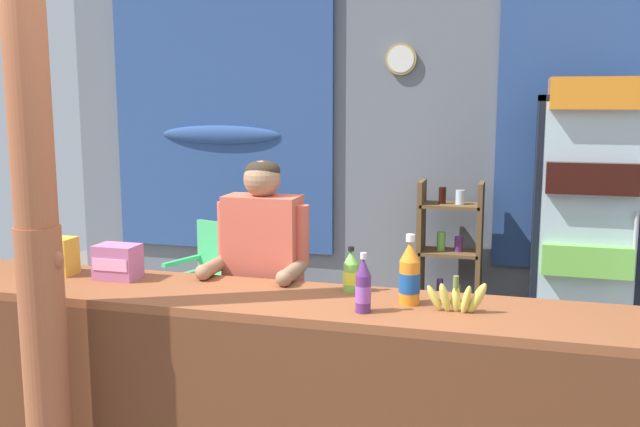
{
  "coord_description": "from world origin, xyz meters",
  "views": [
    {
      "loc": [
        0.98,
        -2.5,
        1.82
      ],
      "look_at": [
        0.06,
        0.74,
        1.27
      ],
      "focal_mm": 39.98,
      "sensor_mm": 36.0,
      "label": 1
    }
  ],
  "objects_px": {
    "drink_fridge": "(585,210)",
    "banana_bunch": "(458,298)",
    "stall_counter": "(267,381)",
    "soda_bottle_grape_soda": "(363,287)",
    "bottle_shelf_rack": "(449,257)",
    "snack_box_choco_powder": "(53,256)",
    "timber_post": "(38,239)",
    "soda_bottle_orange_soda": "(410,275)",
    "soda_bottle_lime_soda": "(351,273)",
    "plastic_lawn_chair": "(208,271)",
    "snack_box_wafer": "(118,262)",
    "shopkeeper": "(263,269)"
  },
  "relations": [
    {
      "from": "bottle_shelf_rack",
      "to": "snack_box_choco_powder",
      "type": "relative_size",
      "value": 5.34
    },
    {
      "from": "stall_counter",
      "to": "snack_box_choco_powder",
      "type": "xyz_separation_m",
      "value": [
        -1.22,
        0.2,
        0.45
      ]
    },
    {
      "from": "soda_bottle_orange_soda",
      "to": "snack_box_wafer",
      "type": "xyz_separation_m",
      "value": [
        -1.45,
        0.04,
        -0.05
      ]
    },
    {
      "from": "drink_fridge",
      "to": "banana_bunch",
      "type": "distance_m",
      "value": 2.27
    },
    {
      "from": "stall_counter",
      "to": "soda_bottle_orange_soda",
      "type": "xyz_separation_m",
      "value": [
        0.6,
        0.16,
        0.48
      ]
    },
    {
      "from": "shopkeeper",
      "to": "banana_bunch",
      "type": "bearing_deg",
      "value": -23.87
    },
    {
      "from": "plastic_lawn_chair",
      "to": "snack_box_wafer",
      "type": "height_order",
      "value": "snack_box_wafer"
    },
    {
      "from": "timber_post",
      "to": "snack_box_choco_powder",
      "type": "height_order",
      "value": "timber_post"
    },
    {
      "from": "soda_bottle_grape_soda",
      "to": "timber_post",
      "type": "bearing_deg",
      "value": -166.42
    },
    {
      "from": "bottle_shelf_rack",
      "to": "banana_bunch",
      "type": "xyz_separation_m",
      "value": [
        0.27,
        -2.44,
        0.37
      ]
    },
    {
      "from": "timber_post",
      "to": "soda_bottle_orange_soda",
      "type": "height_order",
      "value": "timber_post"
    },
    {
      "from": "banana_bunch",
      "to": "soda_bottle_orange_soda",
      "type": "bearing_deg",
      "value": 163.91
    },
    {
      "from": "soda_bottle_orange_soda",
      "to": "soda_bottle_lime_soda",
      "type": "relative_size",
      "value": 1.45
    },
    {
      "from": "timber_post",
      "to": "soda_bottle_grape_soda",
      "type": "distance_m",
      "value": 1.37
    },
    {
      "from": "stall_counter",
      "to": "bottle_shelf_rack",
      "type": "relative_size",
      "value": 2.98
    },
    {
      "from": "timber_post",
      "to": "shopkeeper",
      "type": "relative_size",
      "value": 1.71
    },
    {
      "from": "plastic_lawn_chair",
      "to": "banana_bunch",
      "type": "height_order",
      "value": "banana_bunch"
    },
    {
      "from": "soda_bottle_grape_soda",
      "to": "snack_box_choco_powder",
      "type": "distance_m",
      "value": 1.66
    },
    {
      "from": "bottle_shelf_rack",
      "to": "shopkeeper",
      "type": "bearing_deg",
      "value": -111.19
    },
    {
      "from": "snack_box_choco_powder",
      "to": "timber_post",
      "type": "bearing_deg",
      "value": -58.35
    },
    {
      "from": "timber_post",
      "to": "soda_bottle_lime_soda",
      "type": "xyz_separation_m",
      "value": [
        1.2,
        0.62,
        -0.21
      ]
    },
    {
      "from": "stall_counter",
      "to": "soda_bottle_orange_soda",
      "type": "height_order",
      "value": "soda_bottle_orange_soda"
    },
    {
      "from": "soda_bottle_grape_soda",
      "to": "soda_bottle_orange_soda",
      "type": "bearing_deg",
      "value": 45.67
    },
    {
      "from": "snack_box_wafer",
      "to": "banana_bunch",
      "type": "xyz_separation_m",
      "value": [
        1.66,
        -0.11,
        -0.02
      ]
    },
    {
      "from": "drink_fridge",
      "to": "plastic_lawn_chair",
      "type": "relative_size",
      "value": 2.27
    },
    {
      "from": "stall_counter",
      "to": "soda_bottle_grape_soda",
      "type": "height_order",
      "value": "soda_bottle_grape_soda"
    },
    {
      "from": "soda_bottle_lime_soda",
      "to": "snack_box_choco_powder",
      "type": "bearing_deg",
      "value": -176.69
    },
    {
      "from": "soda_bottle_lime_soda",
      "to": "snack_box_choco_powder",
      "type": "height_order",
      "value": "soda_bottle_lime_soda"
    },
    {
      "from": "stall_counter",
      "to": "shopkeeper",
      "type": "distance_m",
      "value": 0.7
    },
    {
      "from": "snack_box_choco_powder",
      "to": "plastic_lawn_chair",
      "type": "bearing_deg",
      "value": 91.72
    },
    {
      "from": "plastic_lawn_chair",
      "to": "soda_bottle_grape_soda",
      "type": "relative_size",
      "value": 3.4
    },
    {
      "from": "shopkeeper",
      "to": "bottle_shelf_rack",
      "type": "bearing_deg",
      "value": 68.81
    },
    {
      "from": "timber_post",
      "to": "snack_box_wafer",
      "type": "bearing_deg",
      "value": 85.91
    },
    {
      "from": "snack_box_choco_powder",
      "to": "banana_bunch",
      "type": "relative_size",
      "value": 0.84
    },
    {
      "from": "stall_counter",
      "to": "soda_bottle_lime_soda",
      "type": "height_order",
      "value": "soda_bottle_lime_soda"
    },
    {
      "from": "drink_fridge",
      "to": "plastic_lawn_chair",
      "type": "bearing_deg",
      "value": -177.28
    },
    {
      "from": "timber_post",
      "to": "plastic_lawn_chair",
      "type": "relative_size",
      "value": 3.0
    },
    {
      "from": "soda_bottle_lime_soda",
      "to": "snack_box_wafer",
      "type": "distance_m",
      "value": 1.16
    },
    {
      "from": "timber_post",
      "to": "soda_bottle_orange_soda",
      "type": "bearing_deg",
      "value": 18.21
    },
    {
      "from": "timber_post",
      "to": "soda_bottle_orange_soda",
      "type": "distance_m",
      "value": 1.58
    },
    {
      "from": "plastic_lawn_chair",
      "to": "soda_bottle_lime_soda",
      "type": "xyz_separation_m",
      "value": [
        1.58,
        -1.85,
        0.54
      ]
    },
    {
      "from": "snack_box_wafer",
      "to": "shopkeeper",
      "type": "bearing_deg",
      "value": 29.35
    },
    {
      "from": "stall_counter",
      "to": "banana_bunch",
      "type": "relative_size",
      "value": 13.39
    },
    {
      "from": "bottle_shelf_rack",
      "to": "snack_box_wafer",
      "type": "height_order",
      "value": "bottle_shelf_rack"
    },
    {
      "from": "soda_bottle_lime_soda",
      "to": "snack_box_wafer",
      "type": "height_order",
      "value": "soda_bottle_lime_soda"
    },
    {
      "from": "drink_fridge",
      "to": "snack_box_choco_powder",
      "type": "height_order",
      "value": "drink_fridge"
    },
    {
      "from": "shopkeeper",
      "to": "snack_box_wafer",
      "type": "relative_size",
      "value": 7.23
    },
    {
      "from": "stall_counter",
      "to": "bottle_shelf_rack",
      "type": "distance_m",
      "value": 2.6
    },
    {
      "from": "stall_counter",
      "to": "shopkeeper",
      "type": "bearing_deg",
      "value": 111.88
    },
    {
      "from": "soda_bottle_grape_soda",
      "to": "plastic_lawn_chair",
      "type": "bearing_deg",
      "value": 128.52
    }
  ]
}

